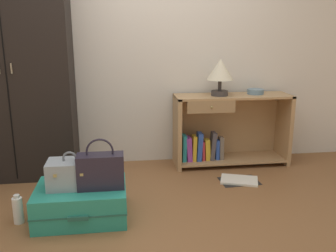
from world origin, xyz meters
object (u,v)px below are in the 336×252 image
Objects in this scene: bookshelf at (225,130)px; table_lamp at (220,72)px; suitcase_large at (82,202)px; train_case at (71,174)px; bowl at (255,92)px; open_book_on_floor at (239,180)px; bottle at (18,210)px; handbag at (101,170)px; wardrobe at (13,66)px.

table_lamp is at bearing -158.13° from bookshelf.
suitcase_large is at bearing -144.24° from bookshelf.
bookshelf is at bearing 21.87° from table_lamp.
table_lamp is 1.10× the size of train_case.
bowl is 0.96m from open_book_on_floor.
table_lamp reaches higher than bottle.
suitcase_large is 3.03× the size of bottle.
bottle reaches higher than open_book_on_floor.
open_book_on_floor is at bearing 19.90° from suitcase_large.
train_case is 0.88× the size of handbag.
bowl reaches higher than bookshelf.
table_lamp is 0.54× the size of suitcase_large.
suitcase_large is (-1.39, -1.00, -0.24)m from bookshelf.
bookshelf is 0.51m from bowl.
handbag is (-1.55, -1.05, -0.38)m from bowl.
open_book_on_floor is (1.24, 0.55, -0.38)m from handbag.
bottle is (-0.45, -0.02, -0.02)m from suitcase_large.
table_lamp is 1.84m from suitcase_large.
bowl reaches higher than train_case.
train_case is 0.23m from handbag.
suitcase_large is at bearing -6.99° from train_case.
train_case is at bearing -145.71° from bookshelf.
table_lamp reaches higher than train_case.
handbag is 0.95× the size of open_book_on_floor.
bowl reaches higher than suitcase_large.
wardrobe is 5.33× the size of open_book_on_floor.
wardrobe is 5.62× the size of handbag.
bookshelf is 7.01× the size of bowl.
bottle is at bearing -164.01° from open_book_on_floor.
table_lamp is 1.08m from open_book_on_floor.
table_lamp reaches higher than bookshelf.
open_book_on_floor is (1.40, 0.51, -0.12)m from suitcase_large.
wardrobe is 6.40× the size of train_case.
bookshelf is at bearing 1.47° from wardrobe.
wardrobe is at bearing 129.01° from handbag.
bowl is at bearing 1.20° from bookshelf.
bottle is at bearing -78.72° from wardrobe.
bowl is 0.43× the size of open_book_on_floor.
suitcase_large is at bearing 3.08° from bottle.
table_lamp is 1.65m from handbag.
bookshelf is (2.04, 0.05, -0.70)m from wardrobe.
train_case reaches higher than bottle.
bottle is (-0.61, 0.02, -0.28)m from handbag.
table_lamp is 1.79m from train_case.
open_book_on_floor is at bearing -79.05° from table_lamp.
bowl is 2.07m from train_case.
open_book_on_floor is at bearing 18.79° from train_case.
suitcase_large is (-1.31, -0.97, -0.85)m from table_lamp.
bookshelf is at bearing 90.53° from open_book_on_floor.
suitcase_large is at bearing 165.35° from handbag.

